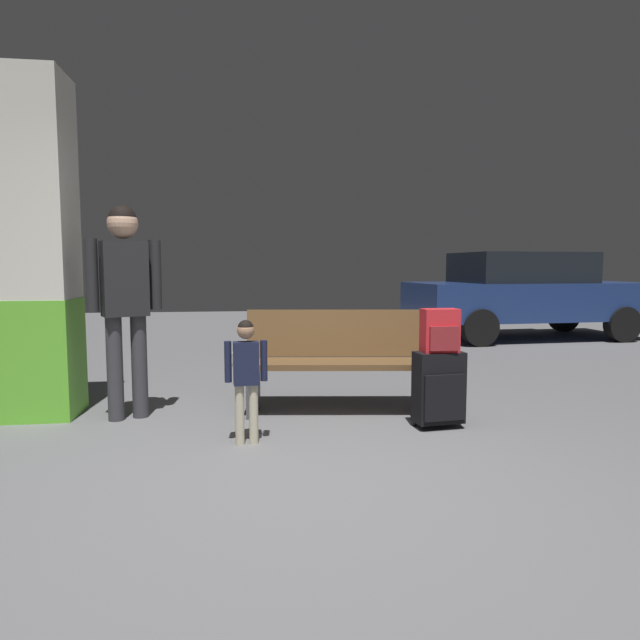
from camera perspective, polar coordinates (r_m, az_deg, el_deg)
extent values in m
cube|color=slate|center=(7.22, -4.71, -5.12)|extent=(18.00, 18.00, 0.10)
cube|color=#66C633|center=(5.34, -26.28, -3.43)|extent=(0.57, 0.57, 1.00)
cube|color=silver|center=(5.32, -26.94, 11.90)|extent=(0.56, 0.56, 1.85)
cube|color=brown|center=(4.86, 1.70, -4.42)|extent=(1.64, 0.64, 0.05)
cube|color=brown|center=(5.07, 1.61, -1.32)|extent=(1.60, 0.32, 0.42)
cube|color=#4C4C51|center=(4.93, -6.77, -7.07)|extent=(0.13, 0.41, 0.41)
cube|color=#4C4C51|center=(4.98, 10.07, -6.99)|extent=(0.13, 0.41, 0.41)
cube|color=black|center=(4.56, 11.92, -6.67)|extent=(0.40, 0.24, 0.56)
cube|color=black|center=(4.48, 12.54, -7.70)|extent=(0.34, 0.06, 0.36)
cube|color=#A5A5AA|center=(4.58, 11.55, -3.20)|extent=(0.14, 0.04, 0.02)
cylinder|color=black|center=(4.64, 9.58, -10.25)|extent=(0.02, 0.05, 0.04)
cylinder|color=black|center=(4.78, 13.15, -9.87)|extent=(0.02, 0.05, 0.04)
cube|color=red|center=(4.49, 12.04, -1.05)|extent=(0.28, 0.17, 0.34)
cube|color=maroon|center=(4.41, 12.47, -1.84)|extent=(0.23, 0.04, 0.19)
cylinder|color=black|center=(4.47, 12.08, 0.96)|extent=(0.06, 0.03, 0.02)
cylinder|color=beige|center=(4.12, -6.73, -9.44)|extent=(0.07, 0.07, 0.43)
cylinder|color=beige|center=(4.11, -8.14, -9.48)|extent=(0.07, 0.07, 0.43)
cube|color=#191E38|center=(4.04, -7.50, -4.37)|extent=(0.18, 0.12, 0.31)
cylinder|color=#191E38|center=(4.04, -5.71, -4.11)|extent=(0.05, 0.05, 0.29)
cylinder|color=#191E38|center=(4.03, -9.30, -4.19)|extent=(0.05, 0.05, 0.29)
sphere|color=#A87A5B|center=(4.00, -7.54, -1.05)|extent=(0.12, 0.12, 0.12)
sphere|color=black|center=(4.00, -7.54, -0.80)|extent=(0.11, 0.11, 0.11)
cylinder|color=white|center=(4.12, -8.47, -3.96)|extent=(0.06, 0.06, 0.10)
cylinder|color=red|center=(4.11, -8.48, -2.93)|extent=(0.01, 0.01, 0.06)
cylinder|color=#38383D|center=(4.99, -17.82, -4.51)|extent=(0.13, 0.13, 0.86)
cylinder|color=#38383D|center=(4.95, -20.06, -4.66)|extent=(0.13, 0.13, 0.86)
cube|color=#232326|center=(4.90, -19.20, 3.96)|extent=(0.41, 0.33, 0.61)
cylinder|color=#232326|center=(4.95, -16.35, 4.41)|extent=(0.10, 0.10, 0.58)
cylinder|color=#232326|center=(4.85, -22.13, 4.21)|extent=(0.10, 0.10, 0.58)
sphere|color=tan|center=(4.91, -19.37, 9.20)|extent=(0.24, 0.24, 0.24)
sphere|color=black|center=(4.91, -19.38, 9.60)|extent=(0.23, 0.23, 0.23)
cube|color=navy|center=(10.62, 20.20, 1.87)|extent=(4.19, 1.94, 0.64)
cube|color=black|center=(10.52, 19.61, 5.02)|extent=(2.19, 1.66, 0.52)
cylinder|color=black|center=(12.02, 23.46, 0.36)|extent=(0.61, 0.23, 0.60)
cylinder|color=black|center=(10.75, 28.30, -0.39)|extent=(0.61, 0.23, 0.60)
cylinder|color=black|center=(10.76, 11.99, 0.15)|extent=(0.61, 0.23, 0.60)
cylinder|color=black|center=(9.32, 15.86, -0.74)|extent=(0.61, 0.23, 0.60)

